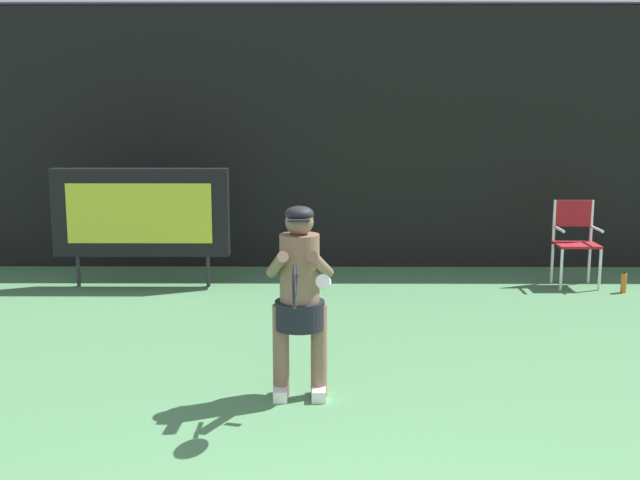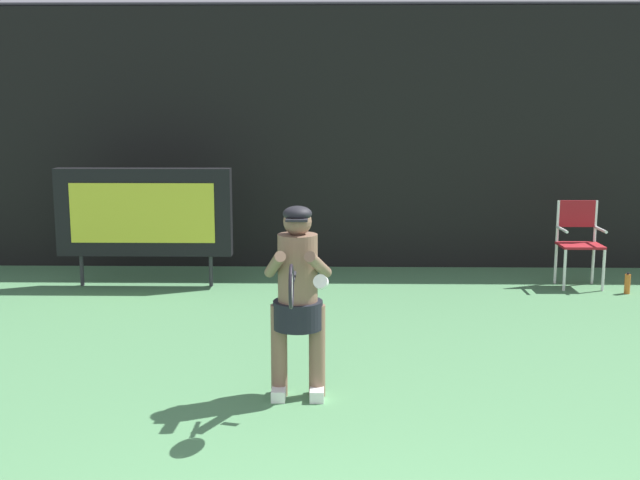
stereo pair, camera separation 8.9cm
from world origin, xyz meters
The scene contains 6 objects.
backdrop_screen centered at (0.00, 8.50, 1.81)m, with size 18.00×0.12×3.66m.
scoreboard centered at (-2.49, 7.21, 0.95)m, with size 2.20×0.21×1.50m.
umpire_chair centered at (3.00, 7.31, 0.62)m, with size 0.52×0.44×1.08m.
water_bottle centered at (3.49, 6.90, 0.12)m, with size 0.07×0.07×0.27m.
tennis_player centered at (-0.38, 3.41, 0.84)m, with size 0.54×0.62×1.52m.
tennis_racket centered at (-0.39, 2.77, 1.05)m, with size 0.03×0.60×0.31m.
Camera 2 is at (-0.09, -2.55, 2.30)m, focal length 44.25 mm.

